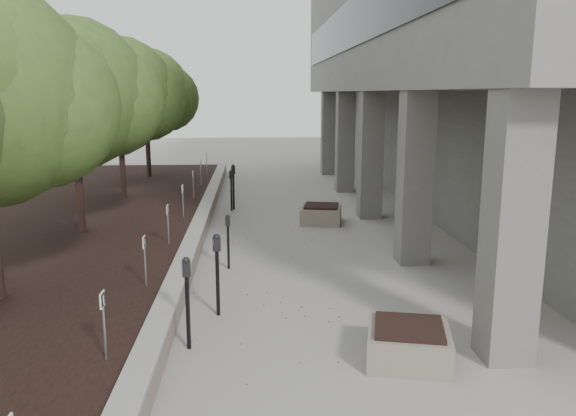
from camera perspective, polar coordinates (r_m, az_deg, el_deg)
name	(u,v)px	position (r m, az deg, el deg)	size (l,w,h in m)	color
ground	(281,400)	(7.86, -0.66, -18.61)	(90.00, 90.00, 0.00)	gray
retaining_wall	(200,226)	(16.29, -8.75, -1.79)	(0.39, 26.00, 0.50)	gray
planting_bed	(68,230)	(17.03, -21.16, -2.03)	(7.00, 26.00, 0.40)	black
crabapple_tree_3	(75,126)	(15.48, -20.54, 7.68)	(4.60, 4.00, 5.44)	#34521F
crabapple_tree_4	(120,118)	(20.31, -16.48, 8.66)	(4.60, 4.00, 5.44)	#34521F
crabapple_tree_5	(146,113)	(25.21, -13.98, 9.24)	(4.60, 4.00, 5.44)	#34521F
parking_sign_2	(104,326)	(8.16, -17.91, -11.16)	(0.04, 0.22, 0.96)	black
parking_sign_3	(145,261)	(10.93, -14.10, -5.18)	(0.04, 0.22, 0.96)	black
parking_sign_4	(168,225)	(13.79, -11.90, -1.64)	(0.04, 0.22, 0.96)	black
parking_sign_5	(183,201)	(16.70, -10.46, 0.68)	(0.04, 0.22, 0.96)	black
parking_sign_6	(193,185)	(19.64, -9.45, 2.31)	(0.04, 0.22, 0.96)	black
parking_sign_7	(201,173)	(22.60, -8.70, 3.51)	(0.04, 0.22, 0.96)	black
parking_sign_8	(207,163)	(25.56, -8.12, 4.44)	(0.04, 0.22, 0.96)	black
parking_meter_1	(188,303)	(9.06, -10.01, -9.37)	(0.15, 0.11, 1.49)	black
parking_meter_2	(217,275)	(10.30, -7.07, -6.65)	(0.15, 0.11, 1.51)	black
parking_meter_3	(228,242)	(12.99, -6.00, -3.35)	(0.13, 0.09, 1.27)	black
parking_meter_4	(231,191)	(19.37, -5.69, 1.75)	(0.14, 0.10, 1.40)	black
parking_meter_5	(233,187)	(19.61, -5.47, 2.10)	(0.15, 0.11, 1.56)	black
planter_front	(408,343)	(8.91, 11.94, -13.06)	(1.20, 1.20, 0.56)	gray
planter_back	(321,214)	(17.60, 3.33, -0.58)	(1.21, 1.21, 0.56)	gray
berry_scatter	(265,278)	(12.44, -2.33, -6.98)	(3.30, 14.10, 0.02)	maroon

